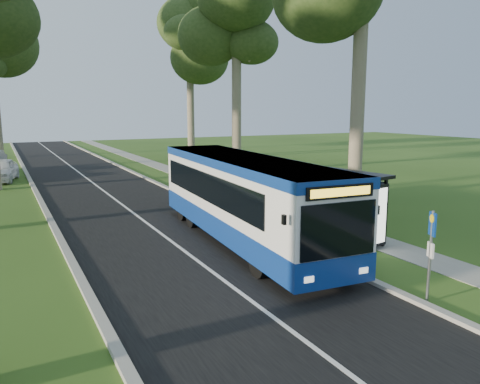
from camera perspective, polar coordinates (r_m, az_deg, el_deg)
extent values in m
plane|color=#2D4D18|center=(15.89, 7.37, -7.06)|extent=(120.00, 120.00, 0.00)
cube|color=black|center=(23.49, -14.04, -1.63)|extent=(7.00, 100.00, 0.02)
cube|color=#9E9B93|center=(24.50, -6.07, -0.78)|extent=(0.25, 100.00, 0.12)
cube|color=#9E9B93|center=(22.96, -22.56, -2.25)|extent=(0.25, 100.00, 0.12)
cube|color=white|center=(23.49, -14.04, -1.60)|extent=(0.12, 100.00, 0.00)
cube|color=gray|center=(25.74, 0.16, -0.31)|extent=(1.50, 100.00, 0.02)
cube|color=white|center=(16.39, 0.42, -0.43)|extent=(3.14, 11.43, 2.68)
cube|color=navy|center=(16.59, 0.42, -3.70)|extent=(3.17, 11.46, 0.75)
cube|color=navy|center=(16.21, 0.43, 3.71)|extent=(3.17, 11.46, 0.30)
cube|color=black|center=(11.77, 13.48, -4.33)|extent=(2.12, 0.20, 1.36)
cube|color=yellow|center=(11.55, 13.78, 0.15)|extent=(1.69, 0.14, 0.21)
cube|color=black|center=(12.21, 13.00, -10.26)|extent=(2.26, 0.28, 0.28)
cylinder|color=black|center=(13.24, 3.46, -8.31)|extent=(0.33, 0.99, 0.98)
cylinder|color=black|center=(14.39, 10.75, -6.95)|extent=(0.33, 0.99, 0.98)
cylinder|color=black|center=(19.16, -7.01, -2.56)|extent=(0.33, 0.99, 0.98)
cylinder|color=black|center=(19.97, -1.32, -1.97)|extent=(0.33, 0.99, 0.98)
cylinder|color=gray|center=(12.24, 22.15, -7.39)|extent=(0.07, 0.07, 2.29)
cube|color=navy|center=(12.03, 22.41, -3.64)|extent=(0.17, 0.31, 0.57)
cylinder|color=yellow|center=(11.97, 22.35, -3.02)|extent=(0.10, 0.19, 0.20)
cube|color=white|center=(12.19, 22.21, -6.57)|extent=(0.16, 0.27, 0.37)
cube|color=black|center=(16.39, 16.98, -2.60)|extent=(0.11, 0.11, 2.37)
cube|color=black|center=(18.16, 11.63, -1.15)|extent=(0.11, 0.11, 2.37)
cube|color=black|center=(16.66, 12.84, 2.14)|extent=(2.03, 3.12, 0.11)
cube|color=silver|center=(17.28, 14.37, -1.51)|extent=(0.45, 2.39, 1.90)
cube|color=black|center=(15.91, 15.75, -2.92)|extent=(1.01, 0.32, 2.09)
cube|color=white|center=(15.85, 15.96, -2.98)|extent=(0.80, 0.16, 1.85)
cube|color=black|center=(17.44, 12.69, -4.22)|extent=(0.64, 1.74, 0.06)
cylinder|color=black|center=(21.81, -1.18, -1.05)|extent=(0.50, 0.50, 0.89)
cylinder|color=black|center=(21.72, -1.18, 0.16)|extent=(0.54, 0.54, 0.05)
imported|color=white|center=(34.22, -27.17, 2.41)|extent=(2.56, 4.60, 1.48)
cylinder|color=#7A6B56|center=(24.60, 14.27, 12.96)|extent=(0.70, 0.70, 12.04)
cylinder|color=#7A6B56|center=(34.17, -0.43, 11.52)|extent=(0.67, 0.67, 11.01)
ellipsoid|color=#274119|center=(34.81, -0.44, 21.15)|extent=(5.20, 5.20, 7.55)
cylinder|color=#7A6B56|center=(45.62, -6.06, 11.24)|extent=(0.68, 0.68, 11.20)
ellipsoid|color=#274119|center=(46.12, -6.20, 18.61)|extent=(5.20, 5.20, 7.68)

